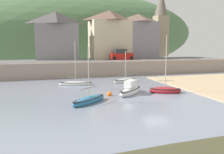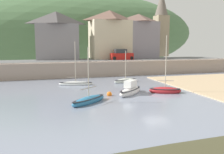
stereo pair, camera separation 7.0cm
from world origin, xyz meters
TOP-DOWN VIEW (x-y plane):
  - quay_seawall at (0.00, 17.50)m, footprint 48.00×9.40m
  - hillside_backdrop at (-1.68, 55.20)m, footprint 80.00×44.00m
  - waterfront_building_left at (-8.01, 25.20)m, footprint 8.02×4.81m
  - waterfront_building_centre at (2.35, 25.20)m, footprint 7.84×6.26m
  - waterfront_building_right at (8.49, 25.20)m, footprint 7.21×6.12m
  - church_with_spire at (15.77, 29.20)m, footprint 3.00×3.00m
  - sailboat_tall_mast at (0.19, 9.73)m, footprint 3.89×2.09m
  - motorboat_with_cabin at (1.95, 1.71)m, footprint 3.74×2.57m
  - sailboat_far_left at (-6.99, -0.39)m, footprint 4.10×3.65m
  - sailboat_blue_trim at (-6.79, 9.45)m, footprint 4.51×1.98m
  - dinghy_open_wooden at (-1.96, 2.15)m, footprint 4.05×3.96m
  - parked_car_near_slipway at (3.30, 20.70)m, footprint 4.14×1.82m
  - mooring_buoy at (-4.34, 2.04)m, footprint 0.54×0.54m

SIDE VIEW (x-z plane):
  - mooring_buoy at x=-4.34m, z-range -0.11..0.44m
  - sailboat_blue_trim at x=-6.79m, z-range -2.65..3.13m
  - sailboat_tall_mast at x=0.19m, z-range -2.03..2.54m
  - sailboat_far_left at x=-6.99m, z-range -2.37..2.91m
  - motorboat_with_cabin at x=1.95m, z-range -2.93..3.52m
  - dinghy_open_wooden at x=-1.96m, z-range -0.45..1.28m
  - quay_seawall at x=0.00m, z-range 0.16..2.56m
  - parked_car_near_slipway at x=3.30m, z-range 2.23..4.18m
  - waterfront_building_left at x=-8.01m, z-range 2.49..11.34m
  - waterfront_building_right at x=8.49m, z-range 2.46..11.41m
  - waterfront_building_centre at x=2.35m, z-range 2.47..11.93m
  - hillside_backdrop at x=-1.68m, z-range -3.70..20.99m
  - church_with_spire at x=15.77m, z-range 2.65..17.59m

